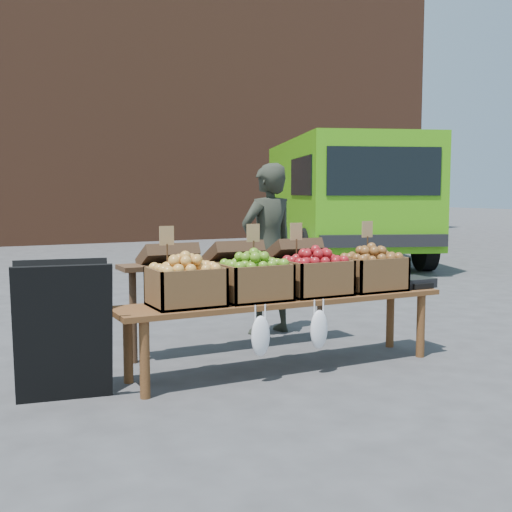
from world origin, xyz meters
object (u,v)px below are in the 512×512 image
chalkboard_sign (63,330)px  weighing_scale (410,282)px  crate_red_apples (315,277)px  crate_golden_apples (186,287)px  vendor (268,249)px  back_table (234,292)px  delivery_van (343,202)px  crate_green_apples (371,273)px  crate_russet_pears (254,282)px  display_bench (285,333)px

chalkboard_sign → weighing_scale: bearing=8.7°
weighing_scale → crate_red_apples: bearing=180.0°
crate_golden_apples → crate_red_apples: bearing=0.0°
vendor → crate_golden_apples: vendor is taller
back_table → weighing_scale: bearing=-28.0°
vendor → weighing_scale: (0.76, -1.20, -0.22)m
crate_red_apples → delivery_van: bearing=53.6°
delivery_van → vendor: delivery_van is taller
crate_green_apples → back_table: bearing=142.3°
chalkboard_sign → crate_russet_pears: 1.43m
vendor → weighing_scale: vendor is taller
vendor → crate_red_apples: 1.23m
display_bench → chalkboard_sign: bearing=179.1°
back_table → crate_green_apples: 1.19m
chalkboard_sign → crate_green_apples: bearing=8.6°
delivery_van → crate_red_apples: delivery_van is taller
vendor → crate_russet_pears: bearing=46.9°
back_table → crate_red_apples: (0.38, -0.72, 0.19)m
display_bench → delivery_van: bearing=52.0°
crate_golden_apples → back_table: bearing=45.1°
back_table → crate_golden_apples: back_table is taller
back_table → crate_red_apples: 0.84m
crate_green_apples → weighing_scale: size_ratio=1.47×
delivery_van → crate_golden_apples: bearing=-112.5°
crate_green_apples → weighing_scale: bearing=0.0°
crate_red_apples → crate_green_apples: 0.55m
chalkboard_sign → crate_golden_apples: 0.89m
crate_red_apples → display_bench: bearing=180.0°
back_table → crate_red_apples: size_ratio=4.20×
crate_russet_pears → crate_red_apples: (0.55, 0.00, 0.00)m
display_bench → crate_green_apples: bearing=0.0°
weighing_scale → display_bench: bearing=180.0°
chalkboard_sign → weighing_scale: chalkboard_sign is taller
back_table → chalkboard_sign: bearing=-156.3°
crate_red_apples → crate_russet_pears: bearing=180.0°
display_bench → crate_russet_pears: 0.51m
chalkboard_sign → display_bench: 1.70m
crate_green_apples → crate_red_apples: bearing=180.0°
vendor → display_bench: bearing=57.2°
back_table → crate_golden_apples: (-0.72, -0.72, 0.19)m
crate_golden_apples → crate_russet_pears: (0.55, 0.00, 0.00)m
crate_red_apples → crate_golden_apples: bearing=180.0°
chalkboard_sign → crate_russet_pears: bearing=8.1°
vendor → back_table: size_ratio=0.79×
display_bench → crate_golden_apples: size_ratio=5.40×
chalkboard_sign → display_bench: size_ratio=0.35×
chalkboard_sign → delivery_van: bearing=52.7°
vendor → crate_green_apples: bearing=94.9°
weighing_scale → vendor: bearing=122.2°
delivery_van → crate_green_apples: 7.53m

